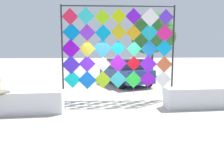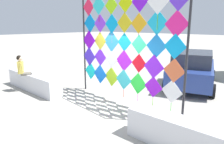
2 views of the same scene
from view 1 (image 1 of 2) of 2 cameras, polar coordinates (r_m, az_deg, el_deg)
The scene contains 6 objects.
ground at distance 7.27m, azimuth 0.80°, elevation -10.61°, with size 120.00×120.00×0.00m, color #9E998E.
plaza_ledge_left at distance 7.27m, azimuth -29.37°, elevation -8.32°, with size 3.65×0.58×0.76m, color silver.
plaza_ledge_right at distance 8.11m, azimuth 28.38°, elevation -6.84°, with size 3.65×0.58×0.76m, color silver.
kite_display_rack at distance 8.06m, azimuth 1.73°, elevation 7.79°, with size 4.88×0.46×4.08m.
parked_car at distance 12.13m, azimuth 3.86°, elevation 0.22°, with size 3.05×4.66×1.67m.
tree_far_right at distance 17.39m, azimuth 12.39°, elevation 11.18°, with size 3.76×3.81×5.72m.
Camera 1 is at (-0.87, -6.91, 2.10)m, focal length 29.64 mm.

